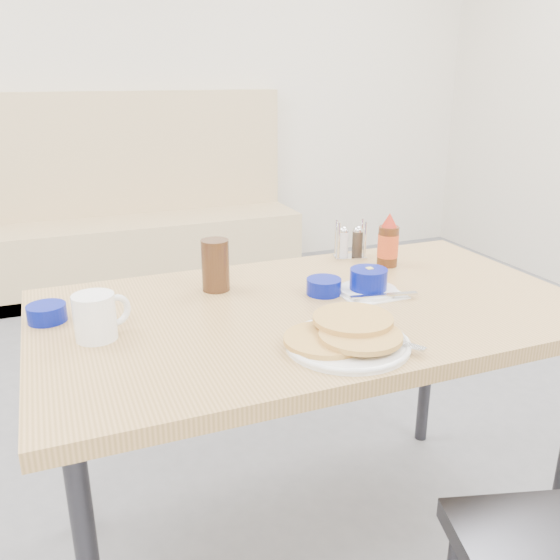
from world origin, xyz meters
name	(u,v)px	position (x,y,z in m)	size (l,w,h in m)	color
wall_back	(131,61)	(0.00, 2.97, 1.40)	(5.00, 0.06, 2.80)	beige
booth_bench	(149,231)	(0.00, 2.78, 0.35)	(1.90, 0.56, 1.22)	tan
dining_table	(313,327)	(0.00, 0.25, 0.70)	(1.40, 0.80, 0.76)	tan
pancake_plate	(347,337)	(-0.03, 0.01, 0.78)	(0.28, 0.27, 0.05)	white
coffee_mug	(97,316)	(-0.54, 0.25, 0.81)	(0.13, 0.09, 0.11)	white
grits_setting	(368,283)	(0.18, 0.28, 0.79)	(0.19, 0.17, 0.07)	white
creamer_bowl	(47,313)	(-0.64, 0.40, 0.78)	(0.09, 0.09, 0.04)	#050F79
butter_bowl	(324,286)	(0.06, 0.32, 0.78)	(0.09, 0.09, 0.04)	#050F79
amber_tumbler	(215,265)	(-0.20, 0.46, 0.83)	(0.08, 0.08, 0.14)	#3B2312
condiment_caddy	(350,245)	(0.29, 0.59, 0.80)	(0.11, 0.08, 0.12)	silver
syrup_bottle	(388,243)	(0.35, 0.47, 0.83)	(0.06, 0.06, 0.17)	#47230F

